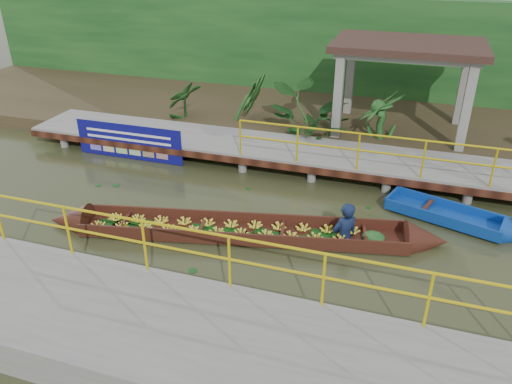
% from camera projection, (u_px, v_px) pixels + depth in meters
% --- Properties ---
extents(ground, '(80.00, 80.00, 0.00)m').
position_uv_depth(ground, '(245.00, 223.00, 11.69)').
color(ground, '#2E3018').
rests_on(ground, ground).
extents(land_strip, '(30.00, 8.00, 0.45)m').
position_uv_depth(land_strip, '(313.00, 115.00, 17.91)').
color(land_strip, '#352D1A').
rests_on(land_strip, ground).
extents(far_dock, '(16.00, 2.06, 1.66)m').
position_uv_depth(far_dock, '(284.00, 151.00, 14.35)').
color(far_dock, slate).
rests_on(far_dock, ground).
extents(near_dock, '(18.00, 2.40, 1.73)m').
position_uv_depth(near_dock, '(217.00, 350.00, 7.73)').
color(near_dock, slate).
rests_on(near_dock, ground).
extents(pavilion, '(4.40, 3.00, 3.00)m').
position_uv_depth(pavilion, '(408.00, 55.00, 14.87)').
color(pavilion, slate).
rests_on(pavilion, ground).
extents(foliage_backdrop, '(30.00, 0.80, 4.00)m').
position_uv_depth(foliage_backdrop, '(329.00, 51.00, 19.19)').
color(foliage_backdrop, '#143F19').
rests_on(foliage_backdrop, ground).
extents(vendor_boat, '(8.95, 2.72, 2.12)m').
position_uv_depth(vendor_boat, '(259.00, 227.00, 11.07)').
color(vendor_boat, '#35190E').
rests_on(vendor_boat, ground).
extents(moored_blue_boat, '(3.22, 1.71, 0.75)m').
position_uv_depth(moored_blue_boat, '(478.00, 225.00, 11.38)').
color(moored_blue_boat, navy).
rests_on(moored_blue_boat, ground).
extents(blue_banner, '(3.43, 0.04, 1.07)m').
position_uv_depth(blue_banner, '(129.00, 142.00, 14.75)').
color(blue_banner, navy).
rests_on(blue_banner, ground).
extents(tropical_plants, '(14.15, 1.15, 1.44)m').
position_uv_depth(tropical_plants, '(373.00, 115.00, 15.00)').
color(tropical_plants, '#143F19').
rests_on(tropical_plants, ground).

